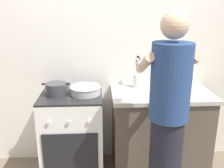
{
  "coord_description": "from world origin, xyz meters",
  "views": [
    {
      "loc": [
        -0.08,
        -2.21,
        1.72
      ],
      "look_at": [
        0.05,
        0.12,
        1.0
      ],
      "focal_mm": 40.41,
      "sensor_mm": 36.0,
      "label": 1
    }
  ],
  "objects_px": {
    "stove_range": "(73,134)",
    "spice_bottle": "(162,88)",
    "pot": "(56,89)",
    "person": "(168,123)",
    "utensil_crock": "(138,78)",
    "mixing_bowl": "(85,90)",
    "oil_bottle": "(189,84)"
  },
  "relations": [
    {
      "from": "spice_bottle",
      "to": "person",
      "type": "distance_m",
      "value": 0.62
    },
    {
      "from": "pot",
      "to": "person",
      "type": "relative_size",
      "value": 0.16
    },
    {
      "from": "person",
      "to": "utensil_crock",
      "type": "bearing_deg",
      "value": 98.55
    },
    {
      "from": "utensil_crock",
      "to": "person",
      "type": "relative_size",
      "value": 0.2
    },
    {
      "from": "pot",
      "to": "oil_bottle",
      "type": "bearing_deg",
      "value": -1.39
    },
    {
      "from": "utensil_crock",
      "to": "spice_bottle",
      "type": "height_order",
      "value": "utensil_crock"
    },
    {
      "from": "oil_bottle",
      "to": "pot",
      "type": "bearing_deg",
      "value": 178.61
    },
    {
      "from": "pot",
      "to": "spice_bottle",
      "type": "bearing_deg",
      "value": 1.38
    },
    {
      "from": "stove_range",
      "to": "oil_bottle",
      "type": "height_order",
      "value": "oil_bottle"
    },
    {
      "from": "person",
      "to": "stove_range",
      "type": "bearing_deg",
      "value": 142.53
    },
    {
      "from": "pot",
      "to": "spice_bottle",
      "type": "xyz_separation_m",
      "value": [
        1.04,
        0.03,
        -0.01
      ]
    },
    {
      "from": "stove_range",
      "to": "pot",
      "type": "xyz_separation_m",
      "value": [
        -0.14,
        -0.03,
        0.51
      ]
    },
    {
      "from": "utensil_crock",
      "to": "oil_bottle",
      "type": "distance_m",
      "value": 0.52
    },
    {
      "from": "stove_range",
      "to": "oil_bottle",
      "type": "bearing_deg",
      "value": -3.05
    },
    {
      "from": "pot",
      "to": "mixing_bowl",
      "type": "bearing_deg",
      "value": 2.71
    },
    {
      "from": "stove_range",
      "to": "person",
      "type": "distance_m",
      "value": 1.09
    },
    {
      "from": "utensil_crock",
      "to": "stove_range",
      "type": "bearing_deg",
      "value": -165.95
    },
    {
      "from": "stove_range",
      "to": "person",
      "type": "relative_size",
      "value": 0.53
    },
    {
      "from": "stove_range",
      "to": "spice_bottle",
      "type": "distance_m",
      "value": 1.03
    },
    {
      "from": "utensil_crock",
      "to": "oil_bottle",
      "type": "relative_size",
      "value": 1.5
    },
    {
      "from": "utensil_crock",
      "to": "spice_bottle",
      "type": "xyz_separation_m",
      "value": [
        0.22,
        -0.18,
        -0.06
      ]
    },
    {
      "from": "stove_range",
      "to": "pot",
      "type": "distance_m",
      "value": 0.53
    },
    {
      "from": "utensil_crock",
      "to": "oil_bottle",
      "type": "xyz_separation_m",
      "value": [
        0.47,
        -0.23,
        -0.01
      ]
    },
    {
      "from": "pot",
      "to": "stove_range",
      "type": "bearing_deg",
      "value": 12.05
    },
    {
      "from": "pot",
      "to": "spice_bottle",
      "type": "relative_size",
      "value": 2.92
    },
    {
      "from": "stove_range",
      "to": "person",
      "type": "bearing_deg",
      "value": -37.47
    },
    {
      "from": "stove_range",
      "to": "pot",
      "type": "height_order",
      "value": "pot"
    },
    {
      "from": "spice_bottle",
      "to": "pot",
      "type": "bearing_deg",
      "value": -178.62
    },
    {
      "from": "pot",
      "to": "spice_bottle",
      "type": "height_order",
      "value": "pot"
    },
    {
      "from": "pot",
      "to": "person",
      "type": "distance_m",
      "value": 1.11
    },
    {
      "from": "spice_bottle",
      "to": "utensil_crock",
      "type": "bearing_deg",
      "value": 141.21
    },
    {
      "from": "mixing_bowl",
      "to": "utensil_crock",
      "type": "distance_m",
      "value": 0.58
    }
  ]
}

